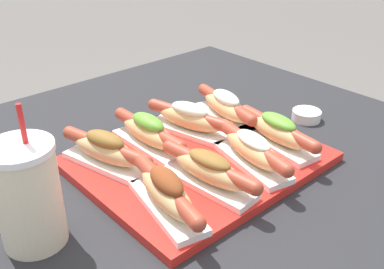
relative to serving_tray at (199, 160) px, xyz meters
name	(u,v)px	position (x,y,z in m)	size (l,w,h in m)	color
serving_tray	(199,160)	(0.00, 0.00, 0.00)	(0.45, 0.37, 0.02)	red
hot_dog_0	(167,193)	(-0.16, -0.09, 0.04)	(0.10, 0.22, 0.07)	white
hot_dog_1	(209,170)	(-0.06, -0.09, 0.04)	(0.08, 0.22, 0.07)	white
hot_dog_2	(253,150)	(0.05, -0.09, 0.04)	(0.10, 0.22, 0.06)	white
hot_dog_3	(278,131)	(0.15, -0.08, 0.04)	(0.08, 0.22, 0.07)	white
hot_dog_4	(106,150)	(-0.15, 0.09, 0.04)	(0.10, 0.22, 0.07)	white
hot_dog_5	(149,132)	(-0.05, 0.09, 0.04)	(0.06, 0.22, 0.07)	white
hot_dog_6	(189,119)	(0.05, 0.09, 0.04)	(0.10, 0.22, 0.07)	white
hot_dog_7	(226,107)	(0.16, 0.08, 0.04)	(0.10, 0.22, 0.07)	white
sauce_bowl	(306,115)	(0.33, -0.03, 0.00)	(0.07, 0.07, 0.02)	white
drink_cup	(28,195)	(-0.34, 0.00, 0.08)	(0.10, 0.10, 0.23)	beige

